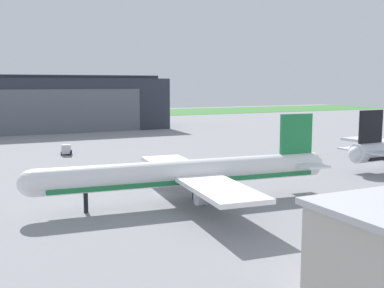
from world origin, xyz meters
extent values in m
plane|color=gray|center=(0.00, 0.00, 0.00)|extent=(440.00, 440.00, 0.00)
cube|color=#407E39|center=(0.00, 180.09, 0.04)|extent=(440.00, 56.00, 0.08)
cube|color=#2D333D|center=(-9.38, 105.02, 8.92)|extent=(95.32, 29.59, 17.84)
cube|color=slate|center=(-9.38, 90.07, 7.14)|extent=(72.44, 0.30, 14.27)
cube|color=#2D333D|center=(-9.38, 105.02, 18.44)|extent=(95.32, 7.10, 1.20)
sphere|color=silver|center=(35.45, -1.68, 3.77)|extent=(2.70, 2.70, 2.70)
cube|color=black|center=(38.96, -1.45, 8.45)|extent=(5.72, 0.76, 5.89)
cube|color=silver|center=(38.25, -4.13, 4.12)|extent=(4.25, 5.09, 0.28)
cube|color=silver|center=(37.91, 1.11, 4.12)|extent=(4.25, 5.09, 0.28)
cylinder|color=white|center=(0.51, -6.63, 4.23)|extent=(40.06, 6.97, 3.41)
sphere|color=white|center=(-19.37, -4.84, 4.23)|extent=(3.27, 3.27, 3.27)
sphere|color=white|center=(20.39, -8.42, 4.23)|extent=(2.66, 2.66, 2.66)
cube|color=#1E7A42|center=(0.51, -6.63, 3.30)|extent=(36.89, 6.72, 0.60)
cube|color=#1E7A42|center=(17.20, -8.13, 8.83)|extent=(5.20, 0.86, 5.79)
cube|color=white|center=(18.23, -5.63, 4.57)|extent=(4.01, 5.07, 0.28)
cube|color=white|center=(17.77, -10.78, 4.57)|extent=(4.01, 5.07, 0.28)
cube|color=white|center=(2.07, 1.88, 3.81)|extent=(7.74, 15.85, 0.56)
cube|color=white|center=(0.53, -15.27, 3.81)|extent=(7.74, 15.85, 0.56)
cylinder|color=gray|center=(1.17, 0.72, 2.57)|extent=(3.39, 2.16, 1.87)
cylinder|color=gray|center=(-0.16, -13.98, 2.57)|extent=(3.39, 2.16, 1.87)
cylinder|color=black|center=(-13.01, -5.41, 1.26)|extent=(0.56, 0.56, 2.53)
cylinder|color=black|center=(2.26, -4.99, 1.26)|extent=(0.56, 0.56, 2.53)
cylinder|color=black|center=(1.94, -8.55, 1.26)|extent=(0.56, 0.56, 2.53)
cube|color=#B7BCC6|center=(-6.82, 42.93, 1.45)|extent=(2.04, 1.63, 1.99)
cube|color=#B7BCC6|center=(-6.34, 44.66, 1.30)|extent=(2.37, 2.79, 1.69)
cylinder|color=black|center=(-7.74, 43.32, 0.45)|extent=(0.50, 0.94, 0.91)
cylinder|color=black|center=(-5.84, 42.79, 0.45)|extent=(0.50, 0.94, 0.91)
cylinder|color=black|center=(-7.16, 45.39, 0.45)|extent=(0.50, 0.94, 0.91)
cylinder|color=black|center=(-5.26, 44.86, 0.45)|extent=(0.50, 0.94, 0.91)
camera|label=1|loc=(-25.10, -62.01, 16.09)|focal=43.22mm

